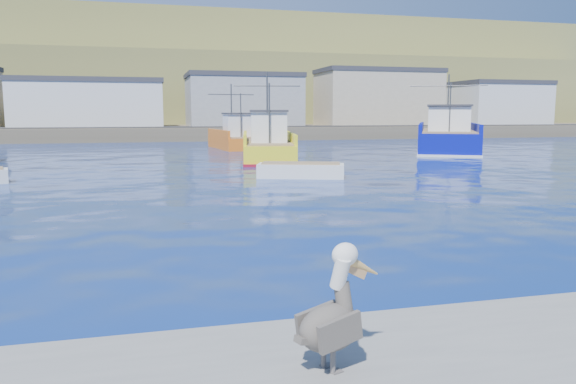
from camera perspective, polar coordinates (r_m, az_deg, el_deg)
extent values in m
plane|color=navy|center=(11.33, 4.75, -9.12)|extent=(260.00, 260.00, 0.00)
cube|color=brown|center=(82.33, -12.08, 6.06)|extent=(160.00, 30.00, 1.60)
cube|color=brown|center=(108.31, -12.78, 9.22)|extent=(180.00, 40.00, 14.00)
cube|color=brown|center=(128.50, -13.15, 11.22)|extent=(200.00, 40.00, 24.00)
cube|color=#2D2D2D|center=(71.33, -11.70, 6.49)|extent=(150.00, 5.00, 0.10)
cube|color=silver|center=(77.49, -19.47, 8.30)|extent=(18.00, 11.00, 5.50)
cube|color=#333338|center=(77.59, -19.58, 10.55)|extent=(18.36, 11.22, 0.60)
cube|color=gray|center=(78.42, -4.59, 9.08)|extent=(15.00, 10.00, 6.50)
cube|color=#333338|center=(78.57, -4.62, 11.67)|extent=(15.30, 10.20, 0.60)
cube|color=tan|center=(84.24, 9.11, 9.27)|extent=(17.00, 9.00, 7.50)
cube|color=#333338|center=(84.43, 9.17, 12.02)|extent=(17.34, 9.18, 0.60)
cube|color=silver|center=(94.01, 20.46, 8.28)|extent=(13.00, 10.00, 6.00)
cube|color=#333338|center=(94.11, 20.56, 10.28)|extent=(13.26, 10.20, 0.60)
cube|color=yellow|center=(40.04, -2.06, 4.14)|extent=(5.12, 10.30, 1.28)
cube|color=yellow|center=(40.07, 0.23, 5.57)|extent=(1.94, 9.53, 0.70)
cube|color=yellow|center=(39.96, -4.37, 5.54)|extent=(1.94, 9.53, 0.70)
cube|color=maroon|center=(40.08, -2.05, 3.30)|extent=(5.23, 10.50, 0.25)
cube|color=#8C7251|center=(40.00, -2.06, 5.13)|extent=(4.78, 9.86, 0.10)
cube|color=white|center=(38.48, -1.99, 6.58)|extent=(2.79, 2.85, 2.00)
cube|color=#333338|center=(38.47, -2.00, 8.22)|extent=(3.01, 3.17, 0.15)
cylinder|color=#4C4C4C|center=(40.93, -2.13, 8.62)|extent=(0.14, 0.14, 5.00)
cylinder|color=#4C4C4C|center=(37.00, -1.91, 7.92)|extent=(0.12, 0.12, 4.00)
cylinder|color=#4C4C4C|center=(40.98, -2.14, 10.72)|extent=(4.70, 0.94, 0.08)
cube|color=#070E90|center=(51.38, 15.85, 4.97)|extent=(10.67, 14.22, 1.77)
cube|color=#070E90|center=(51.46, 18.41, 6.24)|extent=(6.61, 11.85, 0.70)
cube|color=#070E90|center=(51.32, 13.39, 6.43)|extent=(6.61, 11.85, 0.70)
cube|color=silver|center=(51.43, 15.81, 4.04)|extent=(10.88, 14.51, 0.25)
cube|color=#8C7251|center=(51.35, 15.89, 6.01)|extent=(10.07, 13.56, 0.10)
cube|color=white|center=(49.29, 16.01, 7.16)|extent=(4.55, 4.58, 2.00)
cube|color=#333338|center=(49.29, 16.06, 8.43)|extent=(4.95, 5.05, 0.15)
cylinder|color=#4C4C4C|center=(52.69, 15.95, 8.72)|extent=(0.16, 0.16, 5.00)
cylinder|color=#4C4C4C|center=(47.25, 16.14, 8.22)|extent=(0.14, 0.14, 4.00)
cylinder|color=#4C4C4C|center=(52.74, 16.01, 10.34)|extent=(5.90, 3.25, 0.08)
cube|color=orange|center=(53.87, -5.50, 5.01)|extent=(4.00, 8.81, 1.11)
cube|color=orange|center=(54.22, -3.97, 6.00)|extent=(0.99, 8.35, 0.70)
cube|color=orange|center=(53.47, -7.09, 5.93)|extent=(0.99, 8.35, 0.70)
cube|color=#8C7251|center=(53.84, -5.51, 5.65)|extent=(3.72, 8.44, 0.10)
cube|color=white|center=(52.57, -5.17, 6.75)|extent=(2.44, 2.34, 2.00)
cube|color=#333338|center=(52.55, -5.19, 7.95)|extent=(2.62, 2.61, 0.15)
cylinder|color=#4C4C4C|center=(54.62, -5.77, 8.25)|extent=(0.13, 0.13, 5.00)
cylinder|color=#4C4C4C|center=(51.32, -4.81, 7.73)|extent=(0.11, 0.11, 4.00)
cylinder|color=#4C4C4C|center=(54.65, -5.80, 9.83)|extent=(4.47, 0.51, 0.08)
cube|color=silver|center=(29.26, 1.32, 2.01)|extent=(4.73, 2.98, 0.89)
cube|color=#8C7251|center=(29.21, 1.32, 2.95)|extent=(4.20, 2.51, 0.09)
cube|color=silver|center=(55.44, 16.93, 4.43)|extent=(3.15, 3.44, 0.69)
cube|color=#8C7251|center=(55.42, 16.95, 4.82)|extent=(2.73, 3.01, 0.07)
cylinder|color=#595451|center=(6.44, 4.57, -16.79)|extent=(0.08, 0.08, 0.27)
cube|color=#595451|center=(6.52, 4.92, -17.69)|extent=(0.16, 0.15, 0.01)
cylinder|color=#595451|center=(6.56, 3.63, -16.29)|extent=(0.08, 0.08, 0.27)
cube|color=#595451|center=(6.64, 3.97, -17.18)|extent=(0.16, 0.15, 0.01)
ellipsoid|color=#38332D|center=(6.38, 4.31, -13.60)|extent=(0.88, 0.69, 0.53)
cube|color=#38332D|center=(6.20, 5.32, -14.01)|extent=(0.59, 0.25, 0.39)
cube|color=#38332D|center=(6.51, 3.00, -12.90)|extent=(0.59, 0.25, 0.39)
cube|color=#38332D|center=(6.21, 1.72, -14.78)|extent=(0.24, 0.20, 0.11)
cylinder|color=#38332D|center=(6.38, 5.66, -10.81)|extent=(0.26, 0.32, 0.42)
cylinder|color=white|center=(6.26, 5.35, -8.15)|extent=(0.25, 0.31, 0.40)
ellipsoid|color=white|center=(6.24, 5.81, -6.35)|extent=(0.38, 0.33, 0.27)
cone|color=gold|center=(6.44, 7.49, -7.50)|extent=(0.55, 0.30, 0.37)
cube|color=tan|center=(6.39, 6.82, -7.95)|extent=(0.32, 0.15, 0.23)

